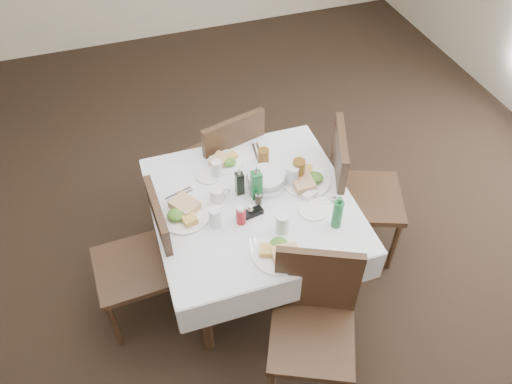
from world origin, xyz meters
TOP-DOWN VIEW (x-y plane):
  - ground_plane at (0.00, 0.00)m, footprint 7.00×7.00m
  - room_shell at (0.00, 0.00)m, footprint 6.04×7.04m
  - dining_table at (0.02, -0.06)m, footprint 1.19×1.19m
  - chair_north at (0.04, 0.58)m, footprint 0.56×0.56m
  - chair_south at (0.13, -0.76)m, footprint 0.60×0.60m
  - chair_east at (0.74, 0.01)m, footprint 0.62×0.62m
  - chair_west at (-0.65, -0.07)m, footprint 0.47×0.47m
  - meal_north at (-0.04, 0.32)m, footprint 0.23×0.23m
  - meal_south at (0.03, -0.48)m, footprint 0.28×0.28m
  - meal_east at (0.38, -0.01)m, footprint 0.30×0.30m
  - meal_west at (-0.39, -0.03)m, footprint 0.30×0.30m
  - side_plate_a at (-0.18, 0.24)m, footprint 0.15×0.15m
  - side_plate_b at (0.33, -0.24)m, footprint 0.18×0.18m
  - water_n at (-0.12, 0.23)m, footprint 0.06×0.06m
  - water_s at (0.10, -0.33)m, footprint 0.08×0.08m
  - water_e at (0.29, 0.01)m, footprint 0.08×0.08m
  - water_w at (-0.24, -0.16)m, footprint 0.07×0.07m
  - iced_tea_a at (0.17, 0.20)m, footprint 0.07×0.07m
  - iced_tea_b at (0.34, 0.03)m, footprint 0.08×0.08m
  - bread_basket at (0.14, 0.06)m, footprint 0.25×0.25m
  - oil_cruet_dark at (-0.03, 0.04)m, footprint 0.05×0.05m
  - oil_cruet_green at (0.05, -0.02)m, footprint 0.06×0.06m
  - ketchup_bottle at (-0.09, -0.19)m, footprint 0.06×0.06m
  - salt_shaker at (-0.02, -0.14)m, footprint 0.03×0.03m
  - pepper_shaker at (0.05, -0.08)m, footprint 0.04×0.04m
  - coffee_mug at (-0.18, 0.02)m, footprint 0.15×0.14m
  - sunglasses at (-0.03, -0.16)m, footprint 0.16×0.08m
  - green_bottle at (0.41, -0.38)m, footprint 0.06×0.06m
  - sugar_caddy at (0.35, -0.13)m, footprint 0.10×0.08m
  - cutlery_n at (0.19, 0.35)m, footprint 0.06×0.18m
  - cutlery_s at (-0.09, -0.40)m, footprint 0.07×0.17m
  - cutlery_e at (0.40, -0.18)m, footprint 0.21×0.10m
  - cutlery_w at (-0.38, 0.14)m, footprint 0.18×0.09m

SIDE VIEW (x-z plane):
  - ground_plane at x=0.00m, z-range 0.00..0.00m
  - chair_south at x=0.13m, z-range 0.07..1.02m
  - chair_west at x=-0.65m, z-range 0.07..1.03m
  - chair_north at x=0.04m, z-range 0.07..1.04m
  - chair_east at x=0.74m, z-range 0.07..1.09m
  - dining_table at x=0.02m, z-range 0.29..1.05m
  - cutlery_s at x=-0.09m, z-range 0.76..0.77m
  - cutlery_w at x=-0.38m, z-range 0.76..0.77m
  - cutlery_n at x=0.19m, z-range 0.76..0.77m
  - cutlery_e at x=0.40m, z-range 0.76..0.77m
  - side_plate_a at x=-0.18m, z-range 0.76..0.77m
  - side_plate_b at x=0.33m, z-range 0.76..0.78m
  - sunglasses at x=-0.03m, z-range 0.76..0.80m
  - meal_north at x=-0.04m, z-range 0.76..0.81m
  - sugar_caddy at x=0.35m, z-range 0.76..0.81m
  - meal_south at x=0.03m, z-range 0.76..0.82m
  - meal_west at x=-0.39m, z-range 0.76..0.82m
  - meal_east at x=0.38m, z-range 0.75..0.82m
  - salt_shaker at x=-0.02m, z-range 0.76..0.83m
  - bread_basket at x=0.14m, z-range 0.76..0.84m
  - pepper_shaker at x=0.05m, z-range 0.76..0.85m
  - coffee_mug at x=-0.18m, z-range 0.76..0.86m
  - ketchup_bottle at x=-0.09m, z-range 0.76..0.88m
  - water_n at x=-0.12m, z-range 0.76..0.88m
  - water_w at x=-0.24m, z-range 0.76..0.89m
  - water_e at x=0.29m, z-range 0.76..0.90m
  - water_s at x=0.10m, z-range 0.76..0.90m
  - iced_tea_a at x=0.17m, z-range 0.76..0.91m
  - iced_tea_b at x=0.34m, z-range 0.76..0.92m
  - oil_cruet_dark at x=-0.03m, z-range 0.75..0.95m
  - green_bottle at x=0.41m, z-range 0.75..0.97m
  - oil_cruet_green at x=0.05m, z-range 0.74..0.99m
  - room_shell at x=0.00m, z-range 0.31..3.11m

